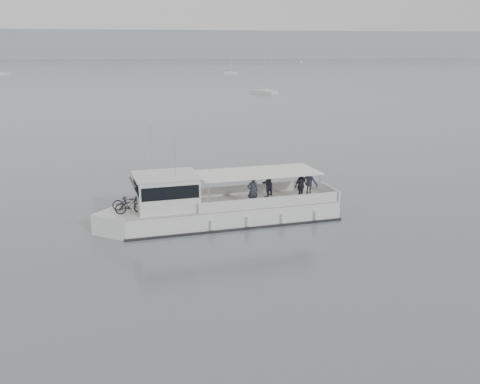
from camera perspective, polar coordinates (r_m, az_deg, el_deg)
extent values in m
plane|color=#565F66|center=(33.01, 7.92, -0.68)|extent=(1400.00, 1400.00, 0.00)
cube|color=#939EA8|center=(590.44, -8.73, 15.23)|extent=(1400.00, 90.00, 28.00)
cube|color=silver|center=(28.20, -1.00, -2.36)|extent=(11.51, 4.48, 1.21)
cube|color=silver|center=(27.26, -12.41, -3.33)|extent=(3.01, 3.01, 1.21)
cube|color=beige|center=(28.03, -1.01, -1.17)|extent=(11.51, 4.48, 0.06)
cube|color=black|center=(28.32, -1.00, -3.08)|extent=(11.71, 4.62, 0.17)
cube|color=silver|center=(29.76, 1.33, 0.34)|extent=(7.41, 1.11, 0.56)
cube|color=silver|center=(27.15, 3.25, -1.12)|extent=(7.41, 1.11, 0.56)
cube|color=silver|center=(29.92, 9.26, 0.22)|extent=(0.50, 2.97, 0.56)
cube|color=silver|center=(27.10, -7.86, -0.04)|extent=(3.30, 2.90, 1.68)
cube|color=black|center=(26.88, -10.91, 0.02)|extent=(0.84, 2.38, 1.08)
cube|color=black|center=(27.03, -7.88, 0.54)|extent=(3.12, 2.91, 0.65)
cube|color=silver|center=(26.89, -7.92, 1.79)|extent=(3.51, 3.11, 0.09)
cube|color=white|center=(28.08, 1.91, 2.10)|extent=(6.67, 3.64, 0.07)
cylinder|color=silver|center=(26.23, -3.36, -0.58)|extent=(0.06, 0.06, 1.54)
cylinder|color=silver|center=(28.70, -4.61, 0.75)|extent=(0.06, 0.06, 1.54)
cylinder|color=silver|center=(28.20, 8.51, 0.38)|extent=(0.06, 0.06, 1.54)
cylinder|color=silver|center=(30.51, 6.41, 1.56)|extent=(0.06, 0.06, 1.54)
cylinder|color=silver|center=(27.38, -9.46, 4.56)|extent=(0.03, 0.03, 2.43)
cylinder|color=silver|center=(26.10, -6.96, 3.73)|extent=(0.03, 0.03, 2.05)
cylinder|color=white|center=(26.33, -2.94, -3.54)|extent=(0.25, 0.25, 0.47)
cylinder|color=white|center=(26.82, 0.94, -3.17)|extent=(0.25, 0.25, 0.47)
cylinder|color=white|center=(27.43, 4.65, -2.81)|extent=(0.25, 0.25, 0.47)
cylinder|color=white|center=(28.15, 8.19, -2.45)|extent=(0.25, 0.25, 0.47)
imported|color=black|center=(27.35, -11.82, -0.99)|extent=(1.66, 0.77, 0.84)
imported|color=black|center=(26.63, -11.66, -1.36)|extent=(1.52, 0.61, 0.89)
imported|color=#272834|center=(27.31, 1.36, 0.10)|extent=(0.62, 0.45, 1.57)
imported|color=#272834|center=(29.10, 2.87, 1.01)|extent=(0.96, 0.96, 1.57)
imported|color=#272834|center=(28.55, 6.52, 0.66)|extent=(0.97, 0.84, 1.57)
imported|color=#272834|center=(29.75, 7.45, 1.21)|extent=(1.11, 1.14, 1.57)
cube|color=silver|center=(210.33, -0.93, 12.58)|extent=(5.36, 2.53, 0.75)
cube|color=silver|center=(210.31, -0.93, 12.66)|extent=(2.03, 1.74, 0.45)
cylinder|color=silver|center=(210.22, -0.93, 13.43)|extent=(0.08, 0.08, 5.67)
cube|color=silver|center=(424.38, 6.42, 13.65)|extent=(2.01, 4.99, 0.75)
cube|color=silver|center=(424.37, 6.43, 13.70)|extent=(1.52, 1.82, 0.45)
cube|color=silver|center=(113.62, 2.59, 10.59)|extent=(4.99, 6.27, 0.75)
cube|color=silver|center=(113.59, 2.59, 10.75)|extent=(2.62, 2.75, 0.45)
cylinder|color=silver|center=(113.40, 2.61, 12.45)|extent=(0.08, 0.08, 6.79)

